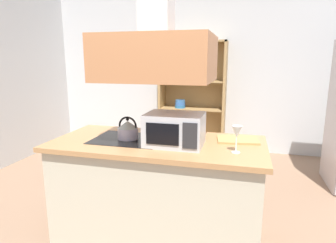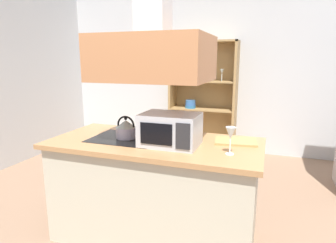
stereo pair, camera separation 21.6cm
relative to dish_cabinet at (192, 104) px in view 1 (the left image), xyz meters
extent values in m
cube|color=silver|center=(0.38, 0.22, 0.52)|extent=(6.00, 0.12, 2.70)
cube|color=#BEB9A1|center=(0.17, -2.65, -0.40)|extent=(1.72, 0.78, 0.86)
cube|color=#AC7B4C|center=(0.17, -2.65, 0.05)|extent=(1.80, 0.86, 0.04)
cube|color=black|center=(-0.10, -2.65, 0.07)|extent=(0.60, 0.47, 0.00)
cube|color=#B7764A|center=(0.17, -2.65, 0.76)|extent=(0.90, 0.70, 0.36)
cube|color=#A5814E|center=(-0.54, -0.04, 0.11)|extent=(0.04, 0.40, 1.88)
cube|color=#A5814E|center=(0.54, -0.04, 0.11)|extent=(0.04, 0.40, 1.88)
cube|color=#A5814E|center=(0.00, -0.04, 1.04)|extent=(1.12, 0.40, 0.03)
cube|color=#A5814E|center=(0.00, -0.04, -0.79)|extent=(1.12, 0.40, 0.08)
cube|color=#A5814E|center=(0.00, 0.15, 0.11)|extent=(1.12, 0.02, 1.88)
cube|color=#A5814E|center=(0.00, -0.04, -0.08)|extent=(1.04, 0.36, 0.02)
cube|color=#A5814E|center=(0.00, -0.04, 0.39)|extent=(1.04, 0.36, 0.02)
cylinder|color=teal|center=(-0.20, -0.09, -0.04)|extent=(0.18, 0.18, 0.05)
cylinder|color=#3465AD|center=(-0.20, -0.09, 0.00)|extent=(0.17, 0.17, 0.05)
cylinder|color=#3567A4|center=(-0.20, -0.09, 0.05)|extent=(0.16, 0.16, 0.05)
cylinder|color=silver|center=(0.14, -0.08, 0.46)|extent=(0.01, 0.01, 0.12)
cone|color=silver|center=(0.14, -0.08, 0.56)|extent=(0.07, 0.07, 0.08)
cylinder|color=silver|center=(0.32, -0.08, 0.46)|extent=(0.01, 0.01, 0.12)
cone|color=silver|center=(0.32, -0.08, 0.56)|extent=(0.07, 0.07, 0.08)
cylinder|color=#BFB2C5|center=(-0.10, -2.65, 0.12)|extent=(0.18, 0.18, 0.10)
cone|color=#AFC2BC|center=(-0.10, -2.65, 0.20)|extent=(0.17, 0.17, 0.06)
sphere|color=black|center=(-0.10, -2.65, 0.24)|extent=(0.03, 0.03, 0.03)
torus|color=black|center=(-0.10, -2.65, 0.19)|extent=(0.17, 0.02, 0.17)
cube|color=tan|center=(0.83, -2.46, 0.08)|extent=(0.37, 0.29, 0.02)
cube|color=#B7BABF|center=(0.33, -2.71, 0.20)|extent=(0.46, 0.34, 0.26)
cube|color=black|center=(0.28, -2.89, 0.20)|extent=(0.26, 0.01, 0.17)
cube|color=#262628|center=(0.49, -2.89, 0.20)|extent=(0.11, 0.01, 0.20)
cylinder|color=silver|center=(0.82, -2.79, 0.07)|extent=(0.06, 0.06, 0.01)
cylinder|color=silver|center=(0.82, -2.79, 0.13)|extent=(0.01, 0.01, 0.11)
cone|color=silver|center=(0.82, -2.79, 0.23)|extent=(0.08, 0.08, 0.09)
camera|label=1|loc=(0.86, -4.93, 0.75)|focal=31.01mm
camera|label=2|loc=(1.07, -4.86, 0.75)|focal=31.01mm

